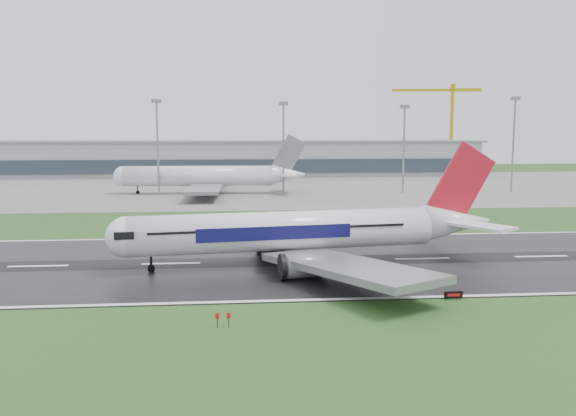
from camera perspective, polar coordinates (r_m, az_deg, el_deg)
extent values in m
plane|color=#22491A|center=(95.14, -11.07, -5.26)|extent=(520.00, 520.00, 0.00)
cube|color=black|center=(95.12, -11.07, -5.23)|extent=(400.00, 45.00, 0.10)
cube|color=slate|center=(218.52, -7.69, 1.97)|extent=(400.00, 130.00, 0.08)
cube|color=#969AA1|center=(277.80, -7.17, 4.68)|extent=(240.00, 36.00, 15.00)
cylinder|color=gray|center=(193.92, -12.29, 5.46)|extent=(0.64, 0.64, 29.01)
cylinder|color=gray|center=(193.05, -0.44, 5.53)|extent=(0.64, 0.64, 28.40)
cylinder|color=gray|center=(200.15, 10.94, 5.34)|extent=(0.64, 0.64, 27.52)
cylinder|color=gray|center=(213.33, 20.63, 5.50)|extent=(0.64, 0.64, 30.31)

